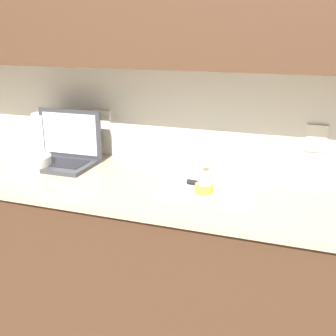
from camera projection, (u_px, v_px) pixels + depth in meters
The scene contains 9 objects.
wall_back at pixel (157, 33), 1.89m from camera, with size 5.20×0.38×2.60m.
counter_unit at pixel (136, 270), 2.02m from camera, with size 2.52×0.64×0.94m.
laptop at pixel (64, 152), 2.08m from camera, with size 0.34×0.25×0.26m.
cutting_board at pixel (209, 191), 1.73m from camera, with size 0.40×0.25×0.01m, color silver.
knife at pixel (209, 186), 1.76m from camera, with size 0.30×0.07×0.02m.
lemon_half_cut at pixel (204, 188), 1.70m from camera, with size 0.07×0.07×0.04m.
measuring_cup at pixel (194, 161), 1.97m from camera, with size 0.11×0.09×0.11m.
bowl_white at pixel (30, 162), 2.02m from camera, with size 0.20×0.20×0.06m.
paper_towel_roll at pixel (44, 134), 2.23m from camera, with size 0.12×0.12×0.22m.
Camera 1 is at (0.72, -1.61, 1.57)m, focal length 45.00 mm.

